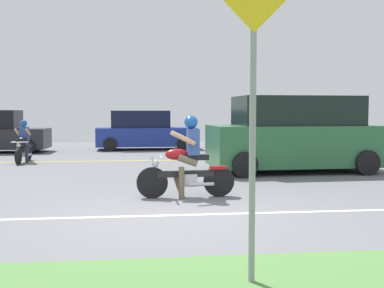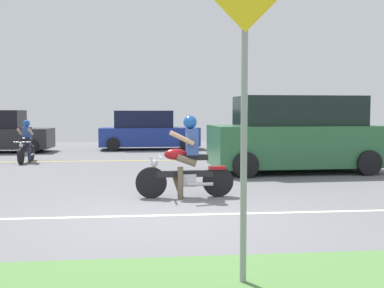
% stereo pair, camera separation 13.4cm
% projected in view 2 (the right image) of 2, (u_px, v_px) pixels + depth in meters
% --- Properties ---
extents(ground, '(56.00, 30.00, 0.04)m').
position_uv_depth(ground, '(166.00, 187.00, 10.27)').
color(ground, slate).
extents(lane_line_near, '(50.40, 0.12, 0.01)m').
position_uv_depth(lane_line_near, '(175.00, 215.00, 7.38)').
color(lane_line_near, silver).
rests_on(lane_line_near, ground).
extents(lane_line_far, '(50.40, 0.12, 0.01)m').
position_uv_depth(lane_line_far, '(158.00, 160.00, 15.60)').
color(lane_line_far, yellow).
rests_on(lane_line_far, ground).
extents(motorcyclist, '(1.86, 0.61, 1.55)m').
position_uv_depth(motorcyclist, '(186.00, 163.00, 8.87)').
color(motorcyclist, black).
rests_on(motorcyclist, ground).
extents(suv_nearby, '(4.70, 2.33, 2.03)m').
position_uv_depth(suv_nearby, '(296.00, 135.00, 12.66)').
color(suv_nearby, '#2D663D').
rests_on(suv_nearby, ground).
extents(parked_car_1, '(4.23, 1.89, 1.65)m').
position_uv_depth(parked_car_1, '(148.00, 131.00, 20.11)').
color(parked_car_1, navy).
rests_on(parked_car_1, ground).
extents(parked_car_2, '(4.39, 2.28, 1.53)m').
position_uv_depth(parked_car_2, '(300.00, 134.00, 18.94)').
color(parked_car_2, navy).
rests_on(parked_car_2, ground).
extents(motorcyclist_distant, '(0.53, 1.62, 1.35)m').
position_uv_depth(motorcyclist_distant, '(26.00, 145.00, 14.98)').
color(motorcyclist_distant, black).
rests_on(motorcyclist_distant, ground).
extents(street_sign, '(0.62, 0.06, 2.95)m').
position_uv_depth(street_sign, '(244.00, 95.00, 4.22)').
color(street_sign, gray).
rests_on(street_sign, ground).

